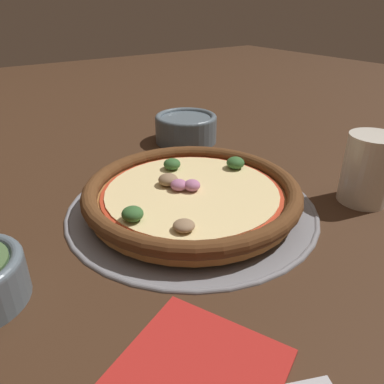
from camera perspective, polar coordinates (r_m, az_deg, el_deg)
The scene contains 5 objects.
ground_plane at distance 0.56m, azimuth 0.00°, elevation -2.45°, with size 3.00×3.00×0.00m, color #3D2616.
pizza_tray at distance 0.56m, azimuth 0.00°, elevation -2.12°, with size 0.37×0.37×0.01m.
pizza at distance 0.55m, azimuth -0.03°, elevation -0.12°, with size 0.32×0.32×0.04m.
bowl_near at distance 0.81m, azimuth -0.93°, elevation 9.84°, with size 0.13×0.13×0.06m.
drinking_cup at distance 0.61m, azimuth 25.24°, elevation 3.17°, with size 0.07×0.07×0.11m.
Camera 1 is at (-0.28, -0.40, 0.28)m, focal length 35.00 mm.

